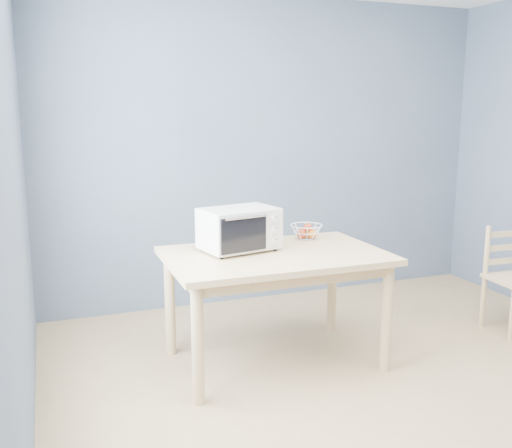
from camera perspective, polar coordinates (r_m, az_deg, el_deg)
name	(u,v)px	position (r m, az deg, el deg)	size (l,w,h in m)	color
room	(439,181)	(3.03, 17.80, 4.09)	(4.01, 4.51, 2.61)	tan
dining_table	(275,268)	(3.71, 1.91, -4.41)	(1.40, 0.90, 0.75)	tan
toaster_oven	(237,229)	(3.69, -1.95, -0.48)	(0.54, 0.44, 0.28)	silver
fruit_basket	(306,231)	(4.07, 5.05, -0.71)	(0.30, 0.30, 0.12)	white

